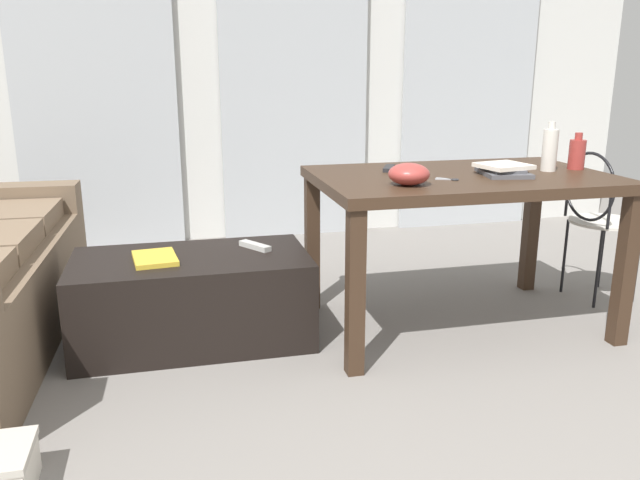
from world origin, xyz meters
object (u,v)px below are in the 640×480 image
at_px(bowl, 409,174).
at_px(tv_remote_on_table, 389,168).
at_px(craft_table, 461,194).
at_px(book_stack, 503,170).
at_px(coffee_table, 193,299).
at_px(bottle_far, 577,154).
at_px(wire_chair, 597,209).
at_px(tv_remote_primary, 255,246).
at_px(magazine, 155,258).
at_px(scissors, 450,179).
at_px(bottle_near, 550,150).

xyz_separation_m(bowl, tv_remote_on_table, (0.05, 0.41, -0.04)).
bearing_deg(craft_table, book_stack, -22.42).
xyz_separation_m(coffee_table, bottle_far, (1.90, -0.11, 0.64)).
relative_size(wire_chair, tv_remote_primary, 4.40).
distance_m(craft_table, wire_chair, 0.92).
bearing_deg(magazine, bowl, -21.96).
distance_m(scissors, magazine, 1.38).
xyz_separation_m(coffee_table, craft_table, (1.28, -0.11, 0.46)).
distance_m(bottle_near, scissors, 0.60).
bearing_deg(wire_chair, scissors, -163.38).
bearing_deg(book_stack, magazine, 174.39).
height_order(wire_chair, tv_remote_on_table, wire_chair).
bearing_deg(book_stack, bottle_near, 12.09).
relative_size(coffee_table, scissors, 10.45).
relative_size(coffee_table, book_stack, 3.58).
height_order(book_stack, tv_remote_primary, book_stack).
relative_size(coffee_table, tv_remote_primary, 5.75).
distance_m(wire_chair, book_stack, 0.81).
relative_size(bottle_near, tv_remote_primary, 1.26).
xyz_separation_m(coffee_table, book_stack, (1.46, -0.18, 0.58)).
relative_size(bottle_far, scissors, 1.75).
relative_size(tv_remote_on_table, magazine, 0.62).
distance_m(coffee_table, bottle_far, 2.01).
relative_size(coffee_table, tv_remote_on_table, 6.88).
height_order(craft_table, bowl, bowl).
bearing_deg(tv_remote_on_table, tv_remote_primary, -152.52).
height_order(bowl, tv_remote_on_table, bowl).
bearing_deg(scissors, coffee_table, 167.85).
distance_m(coffee_table, bowl, 1.16).
bearing_deg(bottle_near, bowl, -165.97).
bearing_deg(bowl, tv_remote_primary, 147.78).
bearing_deg(tv_remote_primary, tv_remote_on_table, -31.87).
distance_m(bottle_far, tv_remote_primary, 1.65).
relative_size(bowl, tv_remote_primary, 0.95).
relative_size(tv_remote_on_table, tv_remote_primary, 0.84).
bearing_deg(bowl, bottle_far, 12.73).
bearing_deg(coffee_table, tv_remote_primary, 11.91).
distance_m(bottle_near, magazine, 1.95).
bearing_deg(bottle_near, book_stack, -167.91).
bearing_deg(bowl, coffee_table, 160.64).
bearing_deg(coffee_table, bottle_far, -3.23).
relative_size(wire_chair, scissors, 8.00).
height_order(bottle_near, magazine, bottle_near).
distance_m(coffee_table, tv_remote_primary, 0.38).
xyz_separation_m(bottle_near, tv_remote_primary, (-1.43, 0.19, -0.44)).
distance_m(wire_chair, magazine, 2.34).
bearing_deg(magazine, book_stack, -12.11).
distance_m(tv_remote_on_table, scissors, 0.37).
distance_m(scissors, tv_remote_primary, 0.97).
xyz_separation_m(wire_chair, bottle_far, (-0.28, -0.16, 0.33)).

